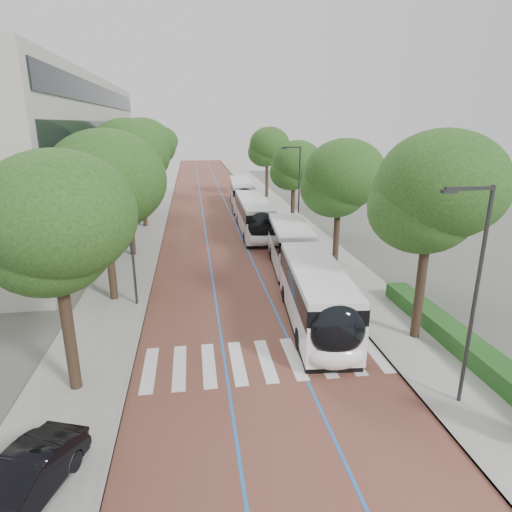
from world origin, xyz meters
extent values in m
plane|color=#51544C|center=(0.00, 0.00, 0.00)|extent=(160.00, 160.00, 0.00)
cube|color=brown|center=(0.00, 40.00, 0.01)|extent=(11.00, 140.00, 0.02)
cube|color=gray|center=(-7.50, 40.00, 0.06)|extent=(4.00, 140.00, 0.12)
cube|color=gray|center=(7.50, 40.00, 0.06)|extent=(4.00, 140.00, 0.12)
cube|color=gray|center=(-5.60, 40.00, 0.06)|extent=(0.20, 140.00, 0.14)
cube|color=gray|center=(5.60, 40.00, 0.06)|extent=(0.20, 140.00, 0.14)
cube|color=silver|center=(-4.80, 1.00, 0.03)|extent=(0.55, 3.60, 0.01)
cube|color=silver|center=(-3.55, 1.00, 0.03)|extent=(0.55, 3.60, 0.01)
cube|color=silver|center=(-2.30, 1.00, 0.03)|extent=(0.55, 3.60, 0.01)
cube|color=silver|center=(-1.05, 1.00, 0.03)|extent=(0.55, 3.60, 0.01)
cube|color=silver|center=(0.20, 1.00, 0.03)|extent=(0.55, 3.60, 0.01)
cube|color=silver|center=(1.45, 1.00, 0.03)|extent=(0.55, 3.60, 0.01)
cube|color=silver|center=(2.70, 1.00, 0.03)|extent=(0.55, 3.60, 0.01)
cube|color=silver|center=(3.95, 1.00, 0.03)|extent=(0.55, 3.60, 0.01)
cube|color=silver|center=(5.20, 1.00, 0.03)|extent=(0.55, 3.60, 0.01)
cube|color=blue|center=(-1.60, 40.00, 0.02)|extent=(0.12, 126.00, 0.01)
cube|color=blue|center=(1.60, 40.00, 0.02)|extent=(0.12, 126.00, 0.01)
cube|color=#9B9990|center=(-19.50, 28.00, 7.00)|extent=(18.00, 40.00, 14.00)
cube|color=black|center=(-10.45, 28.00, 3.00)|extent=(0.12, 38.00, 1.60)
cube|color=black|center=(-10.45, 28.00, 6.20)|extent=(0.12, 38.00, 1.60)
cube|color=black|center=(-10.45, 28.00, 9.40)|extent=(0.12, 38.00, 1.60)
cube|color=black|center=(-10.45, 28.00, 12.40)|extent=(0.12, 38.00, 1.60)
cube|color=#204919|center=(9.10, 0.00, 0.52)|extent=(1.20, 14.00, 0.80)
cylinder|color=#2D2E30|center=(6.80, -3.00, 4.12)|extent=(0.14, 0.14, 8.00)
cube|color=#2D2E30|center=(6.00, -3.00, 8.02)|extent=(1.70, 0.12, 0.12)
cube|color=#2D2E30|center=(5.30, -3.00, 7.94)|extent=(0.50, 0.20, 0.10)
cylinder|color=#2D2E30|center=(6.80, 22.00, 4.12)|extent=(0.14, 0.14, 8.00)
cube|color=#2D2E30|center=(6.00, 22.00, 8.02)|extent=(1.70, 0.12, 0.12)
cube|color=#2D2E30|center=(5.30, 22.00, 7.94)|extent=(0.50, 0.20, 0.10)
cylinder|color=#2D2E30|center=(-6.10, 8.00, 4.12)|extent=(0.14, 0.14, 8.00)
cylinder|color=black|center=(-7.50, 0.00, 2.27)|extent=(0.44, 0.44, 4.55)
ellipsoid|color=#1B4014|center=(-7.50, 0.00, 6.41)|extent=(5.25, 5.25, 4.46)
cylinder|color=black|center=(-7.50, 9.00, 2.30)|extent=(0.44, 0.44, 4.60)
ellipsoid|color=#1B4014|center=(-7.50, 9.00, 6.49)|extent=(6.36, 6.36, 5.40)
cylinder|color=black|center=(-7.50, 18.00, 2.57)|extent=(0.44, 0.44, 5.14)
ellipsoid|color=#1B4014|center=(-7.50, 18.00, 7.24)|extent=(6.06, 6.06, 5.15)
cylinder|color=black|center=(-7.50, 28.00, 2.64)|extent=(0.44, 0.44, 5.28)
ellipsoid|color=#1B4014|center=(-7.50, 28.00, 7.44)|extent=(5.95, 5.95, 5.05)
cylinder|color=black|center=(-7.50, 40.00, 2.38)|extent=(0.44, 0.44, 4.75)
ellipsoid|color=#1B4014|center=(-7.50, 40.00, 6.70)|extent=(5.54, 5.54, 4.71)
cylinder|color=black|center=(-7.50, 55.00, 2.42)|extent=(0.44, 0.44, 4.84)
ellipsoid|color=#1B4014|center=(-7.50, 55.00, 6.82)|extent=(5.27, 5.27, 4.48)
cylinder|color=black|center=(7.70, 2.00, 2.43)|extent=(0.44, 0.44, 4.87)
ellipsoid|color=#1B4014|center=(7.70, 2.00, 6.86)|extent=(5.59, 5.59, 4.75)
cylinder|color=black|center=(7.70, 14.00, 2.14)|extent=(0.44, 0.44, 4.27)
ellipsoid|color=#1B4014|center=(7.70, 14.00, 6.02)|extent=(5.73, 5.73, 4.87)
cylinder|color=black|center=(7.70, 28.00, 2.02)|extent=(0.44, 0.44, 4.03)
ellipsoid|color=#1B4014|center=(7.70, 28.00, 5.68)|extent=(5.08, 5.08, 4.32)
cylinder|color=black|center=(7.70, 44.00, 2.38)|extent=(0.44, 0.44, 4.77)
ellipsoid|color=#1B4014|center=(7.70, 44.00, 6.72)|extent=(5.48, 5.48, 4.65)
cylinder|color=black|center=(3.72, 9.16, 1.77)|extent=(2.37, 1.10, 2.30)
cube|color=white|center=(3.26, 4.05, 1.26)|extent=(3.33, 9.55, 1.82)
cube|color=black|center=(3.26, 4.05, 2.40)|extent=(3.35, 9.36, 0.97)
cube|color=silver|center=(3.26, 4.05, 3.04)|extent=(3.26, 9.35, 0.31)
cube|color=black|center=(3.26, 4.05, 0.17)|extent=(3.24, 9.17, 0.35)
cube|color=white|center=(4.10, 13.46, 1.26)|extent=(3.18, 7.93, 1.82)
cube|color=black|center=(4.10, 13.46, 2.40)|extent=(3.21, 7.78, 0.97)
cube|color=silver|center=(4.10, 13.46, 3.04)|extent=(3.12, 7.77, 0.31)
cube|color=black|center=(4.10, 13.46, 0.17)|extent=(3.10, 7.62, 0.35)
ellipsoid|color=black|center=(2.85, -0.46, 2.00)|extent=(2.44, 1.31, 2.28)
ellipsoid|color=white|center=(2.85, -0.51, 0.86)|extent=(2.43, 1.21, 1.14)
cylinder|color=black|center=(1.93, 1.88, 0.50)|extent=(0.39, 1.02, 1.00)
cylinder|color=black|center=(4.18, 1.68, 0.50)|extent=(0.39, 1.02, 1.00)
cylinder|color=black|center=(3.13, 15.22, 0.50)|extent=(0.39, 1.02, 1.00)
cylinder|color=black|center=(5.38, 15.02, 0.50)|extent=(0.39, 1.02, 1.00)
cylinder|color=black|center=(2.41, 7.22, 0.50)|extent=(0.39, 1.02, 1.00)
cylinder|color=black|center=(4.66, 7.01, 0.50)|extent=(0.39, 1.02, 1.00)
cube|color=white|center=(2.94, 24.13, 1.26)|extent=(2.80, 12.06, 1.82)
cube|color=black|center=(2.94, 24.13, 2.40)|extent=(2.84, 11.82, 0.97)
cube|color=silver|center=(2.94, 24.13, 3.04)|extent=(2.75, 11.82, 0.31)
cube|color=black|center=(2.94, 24.13, 0.17)|extent=(2.74, 11.58, 0.35)
ellipsoid|color=black|center=(2.79, 18.28, 2.00)|extent=(2.38, 1.16, 2.28)
ellipsoid|color=white|center=(2.79, 18.23, 0.86)|extent=(2.37, 1.06, 1.14)
cylinder|color=black|center=(1.72, 20.56, 0.50)|extent=(0.33, 1.01, 1.00)
cylinder|color=black|center=(3.98, 20.50, 0.50)|extent=(0.33, 1.01, 1.00)
cylinder|color=black|center=(1.91, 27.96, 0.50)|extent=(0.33, 1.01, 1.00)
cylinder|color=black|center=(4.17, 27.90, 0.50)|extent=(0.33, 1.01, 1.00)
cube|color=white|center=(3.39, 37.70, 1.26)|extent=(3.15, 12.12, 1.82)
cube|color=black|center=(3.39, 37.70, 2.40)|extent=(3.18, 11.88, 0.97)
cube|color=silver|center=(3.39, 37.70, 3.04)|extent=(3.09, 11.88, 0.31)
cube|color=black|center=(3.39, 37.70, 0.17)|extent=(3.07, 11.64, 0.35)
ellipsoid|color=black|center=(3.07, 31.86, 2.00)|extent=(2.41, 1.23, 2.28)
ellipsoid|color=white|center=(3.07, 31.81, 0.86)|extent=(2.40, 1.13, 1.14)
cylinder|color=black|center=(2.06, 34.17, 0.50)|extent=(0.35, 1.01, 1.00)
cylinder|color=black|center=(4.32, 34.04, 0.50)|extent=(0.35, 1.01, 1.00)
cylinder|color=black|center=(2.47, 41.56, 0.50)|extent=(0.35, 1.01, 1.00)
cylinder|color=black|center=(4.72, 41.43, 0.50)|extent=(0.35, 1.01, 1.00)
imported|color=black|center=(-7.48, -5.37, 0.80)|extent=(2.72, 4.35, 1.35)
camera|label=1|loc=(-2.67, -15.35, 9.97)|focal=30.00mm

